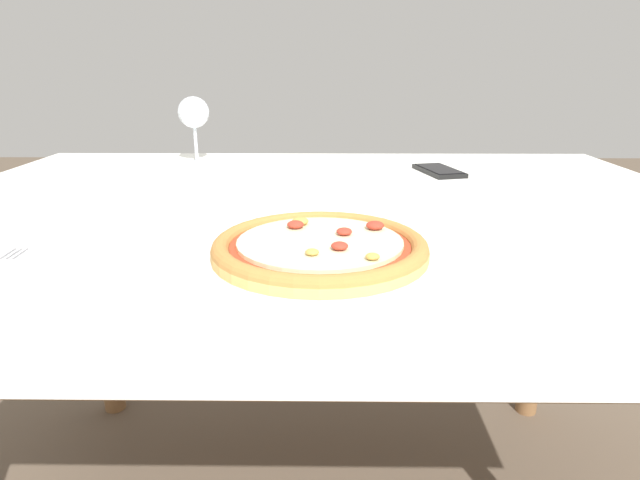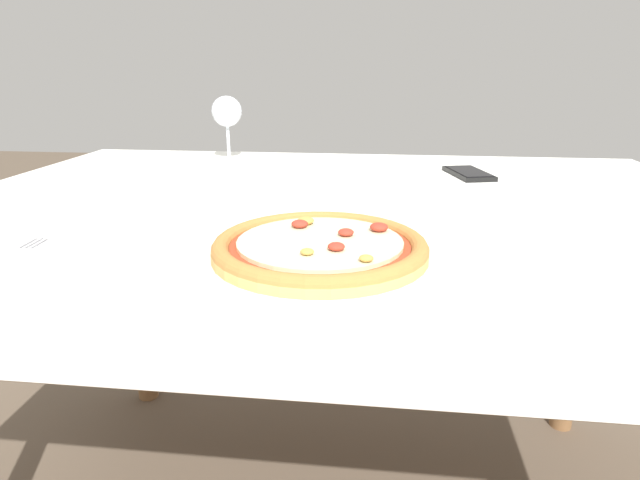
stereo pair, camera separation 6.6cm
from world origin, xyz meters
TOP-DOWN VIEW (x-y plane):
  - dining_table at (0.00, 0.00)m, footprint 1.46×1.13m
  - pizza_plate at (0.01, -0.29)m, footprint 0.29×0.29m
  - fork at (-0.38, -0.33)m, footprint 0.03×0.17m
  - wine_glass_far_left at (-0.31, 0.41)m, footprint 0.08×0.08m
  - cell_phone at (0.27, 0.29)m, footprint 0.10×0.16m

SIDE VIEW (x-z plane):
  - dining_table at x=0.00m, z-range 0.30..1.05m
  - fork at x=-0.38m, z-range 0.75..0.76m
  - cell_phone at x=0.27m, z-range 0.75..0.76m
  - pizza_plate at x=0.01m, z-range 0.75..0.79m
  - wine_glass_far_left at x=-0.31m, z-range 0.79..0.95m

